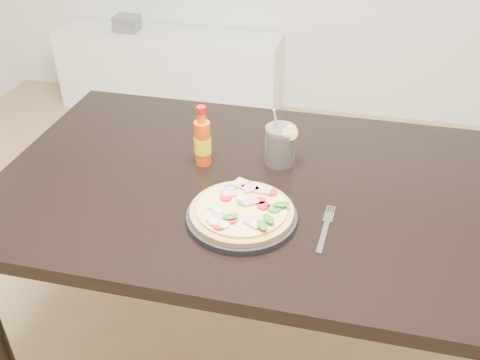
% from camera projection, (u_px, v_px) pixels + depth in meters
% --- Properties ---
extents(dining_table, '(1.40, 0.90, 0.75)m').
position_uv_depth(dining_table, '(250.00, 205.00, 1.52)').
color(dining_table, black).
rests_on(dining_table, ground).
extents(plate, '(0.28, 0.28, 0.02)m').
position_uv_depth(plate, '(242.00, 217.00, 1.33)').
color(plate, black).
rests_on(plate, dining_table).
extents(pizza, '(0.26, 0.26, 0.03)m').
position_uv_depth(pizza, '(242.00, 210.00, 1.32)').
color(pizza, tan).
rests_on(pizza, plate).
extents(hot_sauce_bottle, '(0.06, 0.06, 0.18)m').
position_uv_depth(hot_sauce_bottle, '(203.00, 142.00, 1.51)').
color(hot_sauce_bottle, '#E3460D').
rests_on(hot_sauce_bottle, dining_table).
extents(cola_cup, '(0.09, 0.09, 0.18)m').
position_uv_depth(cola_cup, '(280.00, 146.00, 1.52)').
color(cola_cup, black).
rests_on(cola_cup, dining_table).
extents(fork, '(0.03, 0.19, 0.00)m').
position_uv_depth(fork, '(326.00, 227.00, 1.30)').
color(fork, silver).
rests_on(fork, dining_table).
extents(media_console, '(1.40, 0.34, 0.50)m').
position_uv_depth(media_console, '(170.00, 71.00, 3.41)').
color(media_console, white).
rests_on(media_console, ground).
extents(cd_stack, '(0.14, 0.12, 0.09)m').
position_uv_depth(cd_stack, '(127.00, 23.00, 3.27)').
color(cd_stack, slate).
rests_on(cd_stack, media_console).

